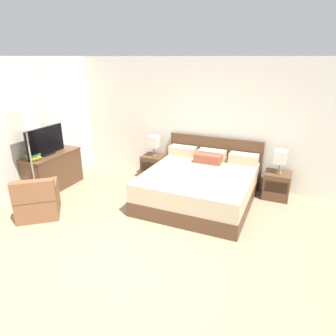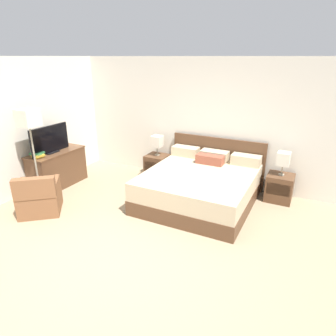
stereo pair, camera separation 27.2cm
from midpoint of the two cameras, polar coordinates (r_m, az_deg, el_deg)
ground_plane at (r=4.42m, az=-10.49°, el=-16.91°), size 9.70×9.70×0.00m
wall_back at (r=6.59m, az=4.82°, el=8.81°), size 7.09×0.06×2.67m
wall_left at (r=6.69m, az=-26.47°, el=6.92°), size 0.06×5.03×2.67m
bed at (r=5.80m, az=4.71°, el=-3.27°), size 2.03×2.12×1.05m
nightstand_left at (r=6.97m, az=-3.79°, el=0.33°), size 0.49×0.46×0.53m
nightstand_right at (r=6.27m, az=18.83°, el=-3.15°), size 0.49×0.46×0.53m
table_lamp_left at (r=6.79m, az=-3.90°, el=4.99°), size 0.23×0.23×0.46m
table_lamp_right at (r=6.07m, az=19.46°, el=1.95°), size 0.23×0.23×0.46m
dresser at (r=6.85m, az=-22.09°, el=-0.37°), size 0.54×1.25×0.77m
tv at (r=6.60m, az=-23.42°, el=4.62°), size 0.18×0.95×0.57m
book_red_cover at (r=6.45m, az=-25.38°, el=1.58°), size 0.24×0.22×0.03m
book_blue_cover at (r=6.44m, az=-25.37°, el=1.87°), size 0.28×0.23×0.04m
book_small_top at (r=6.43m, az=-25.47°, el=2.19°), size 0.26×0.24×0.03m
armchair_by_window at (r=5.79m, az=-24.85°, el=-5.77°), size 0.96×0.96×0.76m
floor_lamp at (r=5.99m, az=-26.76°, el=7.23°), size 0.33×0.33×1.78m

